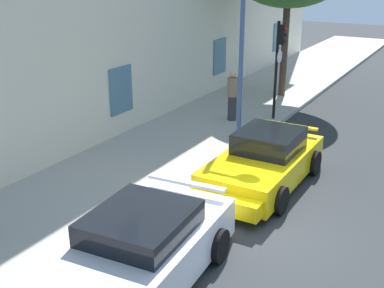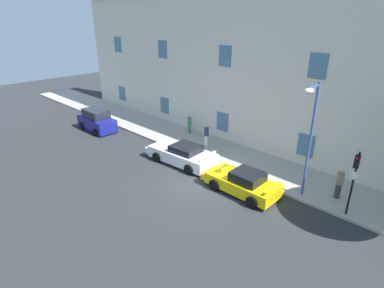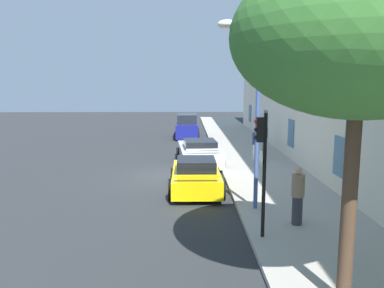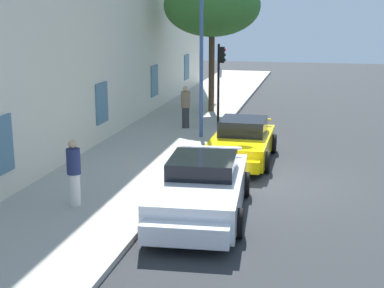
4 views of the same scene
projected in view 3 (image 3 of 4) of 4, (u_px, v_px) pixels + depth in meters
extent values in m
plane|color=#2B2D30|center=(173.00, 177.00, 18.32)|extent=(80.00, 80.00, 0.00)
cube|color=#A8A399|center=(267.00, 175.00, 18.37)|extent=(60.00, 4.07, 0.14)
cube|color=beige|center=(355.00, 57.00, 17.59)|extent=(43.38, 3.54, 10.95)
cube|color=slate|center=(250.00, 113.00, 35.30)|extent=(1.10, 0.06, 1.50)
cube|color=slate|center=(266.00, 121.00, 28.45)|extent=(1.10, 0.06, 1.50)
cube|color=slate|center=(291.00, 133.00, 21.59)|extent=(1.10, 0.06, 1.50)
cube|color=slate|center=(340.00, 157.00, 14.74)|extent=(1.10, 0.06, 1.50)
cube|color=slate|center=(251.00, 56.00, 34.50)|extent=(1.10, 0.06, 1.50)
cube|color=slate|center=(268.00, 49.00, 27.65)|extent=(1.10, 0.06, 1.50)
cube|color=slate|center=(295.00, 38.00, 20.80)|extent=(1.10, 0.06, 1.50)
cube|color=slate|center=(348.00, 17.00, 13.94)|extent=(1.10, 0.06, 1.50)
cube|color=white|center=(199.00, 154.00, 21.09)|extent=(4.83, 2.38, 0.78)
cube|color=black|center=(200.00, 144.00, 20.65)|extent=(1.99, 1.76, 0.41)
cube|color=white|center=(195.00, 149.00, 23.14)|extent=(1.54, 1.97, 0.43)
cube|color=white|center=(204.00, 150.00, 18.87)|extent=(0.29, 1.74, 0.06)
cylinder|color=black|center=(179.00, 153.00, 22.47)|extent=(0.69, 0.29, 0.68)
cylinder|color=black|center=(214.00, 153.00, 22.65)|extent=(0.69, 0.29, 0.68)
cylinder|color=black|center=(182.00, 164.00, 19.61)|extent=(0.69, 0.29, 0.68)
cylinder|color=black|center=(222.00, 163.00, 19.79)|extent=(0.69, 0.29, 0.68)
cube|color=yellow|center=(196.00, 178.00, 15.92)|extent=(4.17, 1.89, 0.67)
cube|color=black|center=(196.00, 165.00, 15.51)|extent=(1.67, 1.51, 0.53)
cube|color=yellow|center=(195.00, 170.00, 17.74)|extent=(1.25, 1.73, 0.37)
cube|color=yellow|center=(197.00, 176.00, 13.94)|extent=(0.16, 1.60, 0.06)
cylinder|color=black|center=(174.00, 175.00, 17.21)|extent=(0.67, 0.24, 0.67)
cylinder|color=black|center=(217.00, 175.00, 17.24)|extent=(0.67, 0.24, 0.67)
cylinder|color=black|center=(172.00, 191.00, 14.66)|extent=(0.67, 0.24, 0.67)
cylinder|color=black|center=(222.00, 191.00, 14.68)|extent=(0.67, 0.24, 0.67)
cube|color=navy|center=(187.00, 130.00, 31.07)|extent=(4.02, 1.77, 1.07)
cube|color=#1E232B|center=(187.00, 119.00, 30.93)|extent=(2.42, 1.54, 0.70)
cylinder|color=black|center=(177.00, 132.00, 32.30)|extent=(0.64, 0.21, 0.64)
cylinder|color=black|center=(198.00, 132.00, 32.30)|extent=(0.64, 0.21, 0.64)
cylinder|color=black|center=(176.00, 136.00, 29.94)|extent=(0.64, 0.21, 0.64)
cylinder|color=black|center=(198.00, 136.00, 29.94)|extent=(0.64, 0.21, 0.64)
cylinder|color=#473323|center=(349.00, 203.00, 7.31)|extent=(0.28, 0.28, 4.01)
ellipsoid|color=#38722D|center=(360.00, 37.00, 6.84)|extent=(4.58, 4.58, 2.91)
cylinder|color=black|center=(264.00, 176.00, 10.63)|extent=(0.10, 0.10, 3.44)
cube|color=black|center=(260.00, 130.00, 10.43)|extent=(0.22, 0.20, 0.66)
sphere|color=red|center=(256.00, 122.00, 10.39)|extent=(0.12, 0.12, 0.12)
sphere|color=black|center=(256.00, 130.00, 10.42)|extent=(0.12, 0.12, 0.12)
sphere|color=black|center=(256.00, 137.00, 10.46)|extent=(0.12, 0.12, 0.12)
cylinder|color=white|center=(261.00, 157.00, 10.54)|extent=(0.44, 0.02, 0.44)
cylinder|color=#3F5999|center=(258.00, 115.00, 12.85)|extent=(0.14, 0.14, 6.34)
cube|color=#3F5999|center=(243.00, 20.00, 12.37)|extent=(0.08, 1.10, 0.08)
ellipsoid|color=#EAE5C6|center=(227.00, 24.00, 12.38)|extent=(0.44, 0.60, 0.28)
cylinder|color=#333338|center=(297.00, 210.00, 11.76)|extent=(0.43, 0.43, 0.87)
cylinder|color=#8C7259|center=(298.00, 186.00, 11.64)|extent=(0.53, 0.53, 0.67)
sphere|color=tan|center=(299.00, 171.00, 11.57)|extent=(0.22, 0.22, 0.22)
cylinder|color=#4C7F59|center=(265.00, 144.00, 24.54)|extent=(0.32, 0.32, 0.79)
cylinder|color=#4C7F59|center=(265.00, 133.00, 24.43)|extent=(0.40, 0.40, 0.61)
sphere|color=tan|center=(265.00, 126.00, 24.36)|extent=(0.22, 0.22, 0.22)
cylinder|color=silver|center=(255.00, 152.00, 21.69)|extent=(0.28, 0.28, 0.84)
cylinder|color=navy|center=(256.00, 139.00, 21.57)|extent=(0.36, 0.36, 0.64)
sphere|color=tan|center=(256.00, 131.00, 21.50)|extent=(0.22, 0.22, 0.22)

